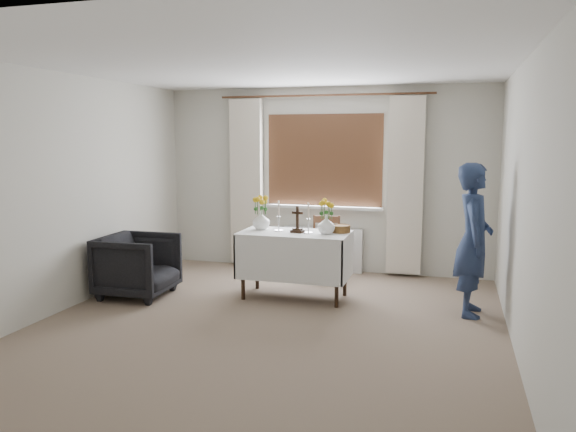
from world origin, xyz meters
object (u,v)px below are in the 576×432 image
object	(u,v)px
altar_table	(295,265)
flower_vase_right	(326,225)
flower_vase_left	(261,220)
armchair	(138,265)
wooden_cross	(297,219)
wooden_chair	(326,249)
person	(473,240)

from	to	relation	value
altar_table	flower_vase_right	world-z (taller)	flower_vase_right
flower_vase_right	altar_table	bearing A→B (deg)	179.55
altar_table	flower_vase_left	size ratio (longest dim) A/B	5.84
armchair	altar_table	bearing A→B (deg)	-77.67
altar_table	armchair	bearing A→B (deg)	-165.64
armchair	wooden_cross	size ratio (longest dim) A/B	2.64
wooden_chair	person	world-z (taller)	person
altar_table	wooden_chair	bearing A→B (deg)	79.81
altar_table	armchair	xyz separation A→B (m)	(-1.76, -0.45, -0.02)
altar_table	flower_vase_left	world-z (taller)	flower_vase_left
armchair	flower_vase_left	bearing A→B (deg)	-70.12
altar_table	wooden_cross	size ratio (longest dim) A/B	4.12
wooden_chair	flower_vase_right	xyz separation A→B (m)	(0.20, -0.90, 0.45)
altar_table	person	distance (m)	1.97
wooden_cross	flower_vase_right	xyz separation A→B (m)	(0.33, 0.01, -0.05)
armchair	person	distance (m)	3.73
armchair	flower_vase_left	world-z (taller)	flower_vase_left
armchair	flower_vase_right	distance (m)	2.23
flower_vase_left	altar_table	bearing A→B (deg)	-11.03
altar_table	flower_vase_left	xyz separation A→B (m)	(-0.43, 0.08, 0.49)
wooden_cross	flower_vase_left	world-z (taller)	wooden_cross
wooden_cross	flower_vase_right	bearing A→B (deg)	12.76
flower_vase_left	flower_vase_right	bearing A→B (deg)	-6.22
armchair	wooden_chair	bearing A→B (deg)	-56.89
person	flower_vase_left	size ratio (longest dim) A/B	7.43
wooden_chair	wooden_cross	xyz separation A→B (m)	(-0.13, -0.91, 0.50)
flower_vase_left	person	bearing A→B (deg)	-3.80
altar_table	armchair	distance (m)	1.81
flower_vase_right	armchair	bearing A→B (deg)	-168.12
wooden_chair	altar_table	bearing A→B (deg)	-109.62
altar_table	person	xyz separation A→B (m)	(1.93, -0.07, 0.41)
altar_table	flower_vase_right	xyz separation A→B (m)	(0.37, -0.00, 0.48)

